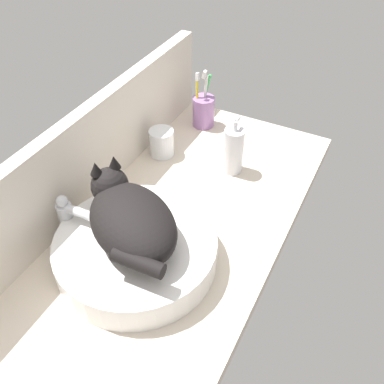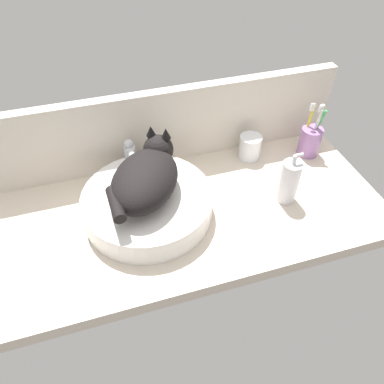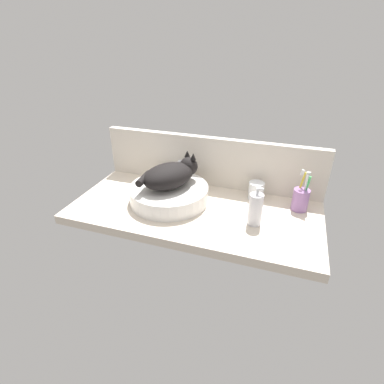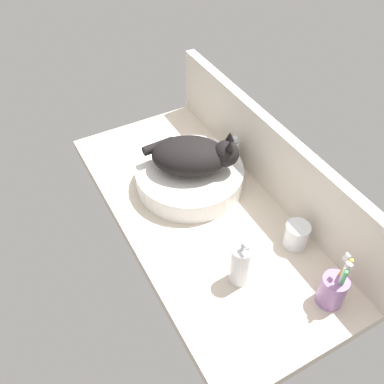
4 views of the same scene
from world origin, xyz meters
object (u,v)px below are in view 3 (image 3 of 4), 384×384
object	(u,v)px
faucet	(180,172)
water_glass	(256,192)
soap_dispenser	(255,209)
cat	(171,175)
toothbrush_cup	(301,199)
sink_basin	(169,194)

from	to	relation	value
faucet	water_glass	distance (cm)	39.72
faucet	water_glass	bearing A→B (deg)	-2.47
soap_dispenser	water_glass	world-z (taller)	soap_dispenser
cat	soap_dispenser	size ratio (longest dim) A/B	1.76
faucet	toothbrush_cup	xyz separation A→B (cm)	(59.63, -5.71, -1.87)
sink_basin	water_glass	distance (cm)	41.54
cat	toothbrush_cup	bearing A→B (deg)	10.29
soap_dispenser	water_glass	bearing A→B (deg)	96.49
sink_basin	cat	distance (cm)	9.62
water_glass	cat	bearing A→B (deg)	-158.99
soap_dispenser	cat	bearing A→B (deg)	169.47
sink_basin	soap_dispenser	world-z (taller)	soap_dispenser
water_glass	faucet	bearing A→B (deg)	177.53
faucet	water_glass	world-z (taller)	faucet
sink_basin	faucet	xyz separation A→B (cm)	(-1.06, 17.42, 3.54)
sink_basin	water_glass	bearing A→B (deg)	22.23
soap_dispenser	toothbrush_cup	distance (cm)	25.23
cat	water_glass	bearing A→B (deg)	21.01
water_glass	soap_dispenser	bearing A→B (deg)	-83.51
faucet	soap_dispenser	xyz separation A→B (cm)	(42.01, -23.71, -0.26)
sink_basin	cat	bearing A→B (deg)	61.56
cat	water_glass	xyz separation A→B (cm)	(37.80, 14.51, -9.71)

